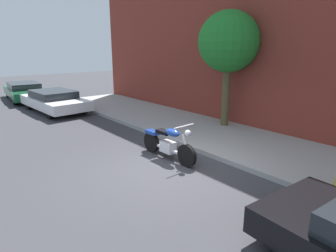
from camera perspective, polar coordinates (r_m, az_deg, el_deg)
The scene contains 7 objects.
ground_plane at distance 7.69m, azimuth -0.79°, elevation -8.61°, with size 60.00×60.00×0.00m, color #38383D.
sidewalk at distance 9.90m, azimuth 14.07°, elevation -3.09°, with size 22.75×3.39×0.14m, color #9A9A9A.
building_facade at distance 11.14m, azimuth 22.02°, elevation 20.94°, with size 22.75×0.50×8.82m, color maroon.
motorcycle at distance 8.28m, azimuth 0.02°, elevation -3.45°, with size 2.13×0.70×1.12m.
parked_car_green at distance 19.64m, azimuth -26.33°, elevation 6.24°, with size 4.70×2.17×1.03m.
parked_car_white at distance 15.48m, azimuth -21.42°, elevation 4.73°, with size 4.48×2.13×1.03m.
street_tree at distance 11.28m, azimuth 11.80°, elevation 15.71°, with size 2.24×2.24×4.42m.
Camera 1 is at (5.47, -4.41, 3.12)m, focal length 31.05 mm.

